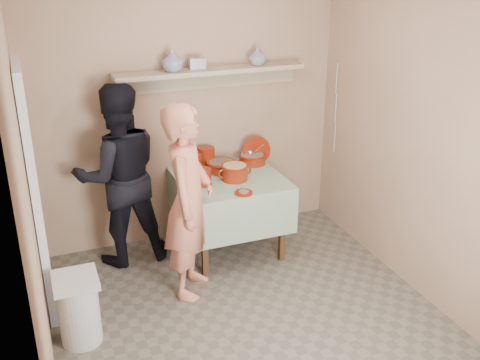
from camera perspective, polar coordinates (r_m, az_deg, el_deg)
name	(u,v)px	position (r m, az deg, el deg)	size (l,w,h in m)	color
ground	(257,330)	(4.52, 1.74, -14.96)	(3.50, 3.50, 0.00)	#615A4C
tile_panel	(36,194)	(4.59, -20.06, -1.33)	(0.06, 0.70, 2.00)	silver
plate_stack_a	(195,163)	(5.37, -4.60, 1.76)	(0.14, 0.14, 0.18)	#671103
plate_stack_b	(206,157)	(5.48, -3.44, 2.35)	(0.17, 0.17, 0.20)	#671103
bowl_stack	(203,177)	(5.06, -3.79, 0.29)	(0.16, 0.16, 0.16)	#671103
empty_bowl	(195,175)	(5.27, -4.58, 0.55)	(0.15, 0.15, 0.04)	#671103
propped_lid	(257,150)	(5.60, 1.73, 3.05)	(0.28, 0.28, 0.02)	#671103
vase_right	(257,56)	(5.41, 1.79, 12.46)	(0.16, 0.16, 0.17)	navy
vase_left	(172,60)	(5.14, -6.89, 11.97)	(0.19, 0.19, 0.20)	navy
ceramic_box	(197,64)	(5.23, -4.39, 11.71)	(0.15, 0.10, 0.10)	navy
person_cook	(189,202)	(4.60, -5.23, -2.26)	(0.60, 0.40, 1.66)	#CC7558
person_helper	(119,176)	(5.17, -12.17, 0.42)	(0.82, 0.64, 1.69)	black
room_shell	(260,132)	(3.76, 2.02, 4.90)	(3.04, 3.54, 2.62)	tan
serving_table	(230,189)	(5.30, -1.07, -0.88)	(0.97, 0.97, 0.76)	#4C2D16
cazuela_meat_a	(222,166)	(5.37, -1.86, 1.48)	(0.30, 0.30, 0.10)	#641406
cazuela_meat_b	(252,158)	(5.57, 1.25, 2.25)	(0.28, 0.28, 0.10)	#641406
ladle	(250,153)	(5.56, 1.07, 2.80)	(0.08, 0.26, 0.19)	silver
cazuela_rice	(235,171)	(5.16, -0.54, 0.91)	(0.33, 0.25, 0.14)	#641406
front_plate	(244,193)	(4.90, 0.37, -1.28)	(0.16, 0.16, 0.03)	#671103
wall_shelf	(210,73)	(5.31, -3.08, 10.82)	(1.80, 0.25, 0.21)	tan
trash_bin	(79,309)	(4.41, -16.05, -12.48)	(0.32, 0.32, 0.56)	silver
electrical_cord	(336,108)	(5.78, 9.70, 7.17)	(0.01, 0.05, 0.90)	silver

